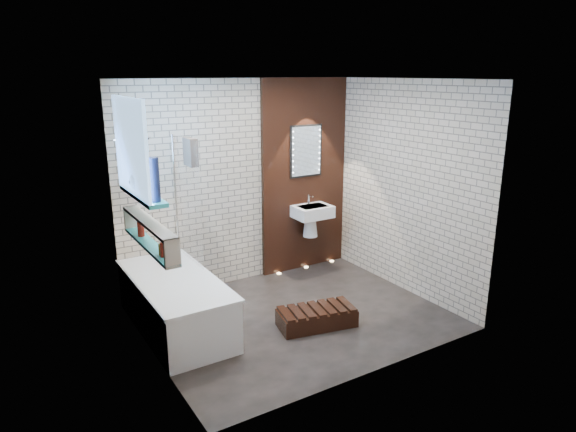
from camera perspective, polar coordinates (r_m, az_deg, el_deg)
ground at (r=5.88m, az=0.78°, el=-11.19°), size 3.20×3.20×0.00m
room_shell at (r=5.42m, az=0.83°, el=1.16°), size 3.24×3.20×2.60m
walnut_panel at (r=6.96m, az=1.83°, el=4.44°), size 1.30×0.06×2.60m
clerestory_window at (r=4.99m, az=-16.89°, el=6.27°), size 0.18×1.00×0.94m
display_niche at (r=4.97m, az=-15.21°, el=-1.96°), size 0.14×1.30×0.26m
bathtub at (r=5.65m, az=-12.45°, el=-9.49°), size 0.79×1.74×0.70m
bath_screen at (r=5.82m, az=-11.18°, el=1.70°), size 0.01×0.78×1.40m
towel at (r=5.55m, az=-10.82°, el=7.03°), size 0.09×0.23×0.30m
shower_head at (r=5.62m, az=-15.93°, el=8.37°), size 0.18×0.18×0.02m
washbasin at (r=6.92m, az=2.69°, el=0.02°), size 0.50×0.36×0.58m
led_mirror at (r=6.87m, az=2.03°, el=7.26°), size 0.50×0.02×0.70m
walnut_step at (r=5.66m, az=3.22°, el=-11.30°), size 0.89×0.53×0.18m
niche_bottles at (r=4.95m, az=-15.09°, el=-2.35°), size 0.07×0.75×0.17m
sill_vases at (r=5.00m, az=-15.79°, el=3.81°), size 0.20×0.62×0.40m
floor_uplights at (r=7.27m, az=2.05°, el=-5.71°), size 0.96×0.06×0.01m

